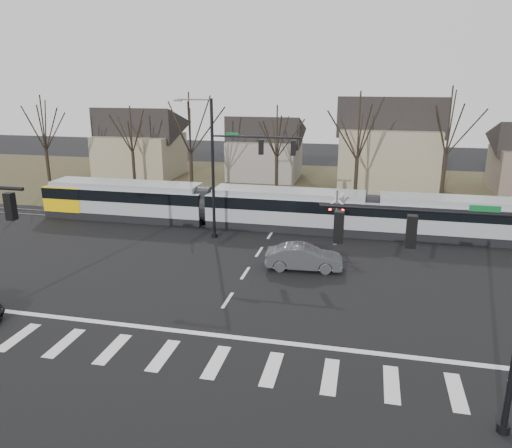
# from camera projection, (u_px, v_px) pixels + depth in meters

# --- Properties ---
(ground) EXTENTS (140.00, 140.00, 0.00)m
(ground) POSITION_uv_depth(u_px,v_px,m) (217.00, 317.00, 25.11)
(ground) COLOR black
(grass_verge) EXTENTS (140.00, 28.00, 0.01)m
(grass_verge) POSITION_uv_depth(u_px,v_px,m) (302.00, 187.00, 55.06)
(grass_verge) COLOR #38331E
(grass_verge) RESTS_ON ground
(crosswalk) EXTENTS (27.00, 2.60, 0.01)m
(crosswalk) POSITION_uv_depth(u_px,v_px,m) (189.00, 359.00, 21.36)
(crosswalk) COLOR silver
(crosswalk) RESTS_ON ground
(stop_line) EXTENTS (28.00, 0.35, 0.01)m
(stop_line) POSITION_uv_depth(u_px,v_px,m) (206.00, 334.00, 23.42)
(stop_line) COLOR silver
(stop_line) RESTS_ON ground
(lane_dashes) EXTENTS (0.18, 30.00, 0.01)m
(lane_dashes) POSITION_uv_depth(u_px,v_px,m) (275.00, 227.00, 40.08)
(lane_dashes) COLOR silver
(lane_dashes) RESTS_ON ground
(rail_pair) EXTENTS (90.00, 1.52, 0.06)m
(rail_pair) POSITION_uv_depth(u_px,v_px,m) (275.00, 228.00, 39.89)
(rail_pair) COLOR #59595E
(rail_pair) RESTS_ON ground
(tram) EXTENTS (41.24, 3.06, 3.13)m
(tram) POSITION_uv_depth(u_px,v_px,m) (286.00, 208.00, 39.42)
(tram) COLOR gray
(tram) RESTS_ON ground
(sedan) EXTENTS (2.45, 5.04, 1.57)m
(sedan) POSITION_uv_depth(u_px,v_px,m) (304.00, 257.00, 31.17)
(sedan) COLOR #3E4144
(sedan) RESTS_ON ground
(signal_pole_near_right) EXTENTS (6.72, 0.44, 8.00)m
(signal_pole_near_right) POSITION_uv_depth(u_px,v_px,m) (462.00, 287.00, 15.90)
(signal_pole_near_right) COLOR black
(signal_pole_near_right) RESTS_ON ground
(signal_pole_far) EXTENTS (9.28, 0.44, 10.20)m
(signal_pole_far) POSITION_uv_depth(u_px,v_px,m) (234.00, 163.00, 35.71)
(signal_pole_far) COLOR black
(signal_pole_far) RESTS_ON ground
(rail_crossing_signal) EXTENTS (1.08, 0.36, 4.00)m
(rail_crossing_signal) POSITION_uv_depth(u_px,v_px,m) (336.00, 219.00, 35.50)
(rail_crossing_signal) COLOR #59595B
(rail_crossing_signal) RESTS_ON ground
(tree_row) EXTENTS (59.20, 7.20, 10.00)m
(tree_row) POSITION_uv_depth(u_px,v_px,m) (315.00, 149.00, 47.61)
(tree_row) COLOR black
(tree_row) RESTS_ON ground
(house_a) EXTENTS (9.72, 8.64, 8.60)m
(house_a) POSITION_uv_depth(u_px,v_px,m) (140.00, 139.00, 59.89)
(house_a) COLOR gray
(house_a) RESTS_ON ground
(house_b) EXTENTS (8.64, 7.56, 7.65)m
(house_b) POSITION_uv_depth(u_px,v_px,m) (265.00, 145.00, 58.74)
(house_b) COLOR gray
(house_b) RESTS_ON ground
(house_c) EXTENTS (10.80, 8.64, 10.10)m
(house_c) POSITION_uv_depth(u_px,v_px,m) (389.00, 140.00, 52.62)
(house_c) COLOR gray
(house_c) RESTS_ON ground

